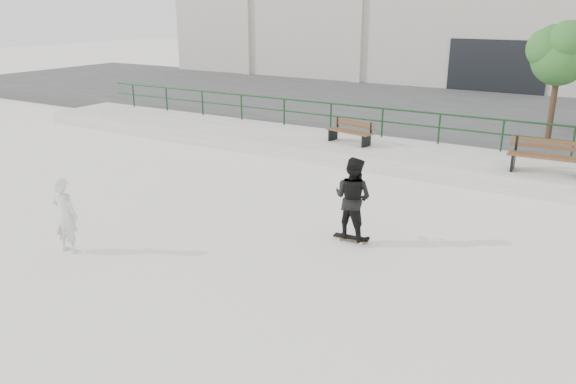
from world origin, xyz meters
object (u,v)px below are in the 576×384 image
Objects in this scene: standing_skater at (353,198)px; tree at (562,52)px; bench_right at (547,157)px; skateboard at (351,238)px; bench_left at (350,132)px; seated_skater at (65,215)px.

tree is at bearing -97.76° from standing_skater.
skateboard is at bearing -120.00° from bench_right.
standing_skater reaches higher than bench_right.
standing_skater is at bearing -104.55° from tree.
standing_skater is (-2.60, -10.03, -2.47)m from tree.
bench_left reaches higher than skateboard.
seated_skater reaches higher than bench_left.
skateboard is at bearing -173.21° from standing_skater.
bench_right reaches higher than bench_left.
bench_left is 6.10m from bench_right.
tree is at bearing 93.06° from bench_right.
standing_skater reaches higher than bench_left.
standing_skater is 1.12× the size of seated_skater.
tree is at bearing 44.68° from bench_left.
skateboard is 0.45× the size of standing_skater.
seated_skater reaches higher than bench_right.
standing_skater is (-0.00, 0.00, 0.91)m from skateboard.
standing_skater is (-3.03, -5.94, 0.03)m from bench_right.
skateboard is at bearing -149.42° from seated_skater.
bench_right is at bearing 7.67° from bench_left.
standing_skater is (3.05, -6.40, 0.11)m from bench_left.
bench_left is 7.19m from tree.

